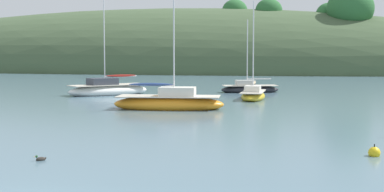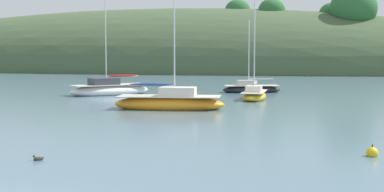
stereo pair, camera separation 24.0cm
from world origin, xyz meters
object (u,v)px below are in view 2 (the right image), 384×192
mooring_buoy_inner (372,153)px  duck_lead (38,159)px  sailboat_yellow_far (170,103)px  sailboat_black_sloop (254,95)px  sailboat_teal_outer (251,89)px  sailboat_grey_yawl (110,90)px

mooring_buoy_inner → duck_lead: bearing=-162.5°
sailboat_yellow_far → duck_lead: (0.41, -17.82, -0.39)m
sailboat_black_sloop → duck_lead: 26.96m
sailboat_black_sloop → sailboat_teal_outer: sailboat_black_sloop is taller
sailboat_grey_yawl → duck_lead: sailboat_grey_yawl is taller
sailboat_grey_yawl → mooring_buoy_inner: (20.47, -24.94, -0.33)m
sailboat_yellow_far → duck_lead: 17.83m
sailboat_black_sloop → sailboat_grey_yawl: sailboat_grey_yawl is taller
sailboat_black_sloop → sailboat_yellow_far: bearing=-116.8°
sailboat_black_sloop → duck_lead: (-4.05, -26.65, -0.30)m
sailboat_yellow_far → duck_lead: sailboat_yellow_far is taller
sailboat_teal_outer → sailboat_black_sloop: bearing=-80.2°
sailboat_black_sloop → duck_lead: size_ratio=21.57×
sailboat_black_sloop → sailboat_teal_outer: size_ratio=1.14×
sailboat_black_sloop → sailboat_teal_outer: bearing=99.8°
sailboat_teal_outer → mooring_buoy_inner: size_ratio=12.96×
sailboat_black_sloop → duck_lead: sailboat_black_sloop is taller
sailboat_black_sloop → mooring_buoy_inner: size_ratio=14.77×
duck_lead → sailboat_teal_outer: bearing=85.5°
sailboat_black_sloop → mooring_buoy_inner: 24.19m
sailboat_grey_yawl → sailboat_yellow_far: size_ratio=1.13×
sailboat_grey_yawl → mooring_buoy_inner: size_ratio=18.23×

